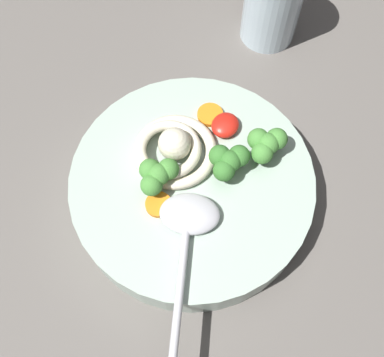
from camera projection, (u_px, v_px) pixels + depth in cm
name	position (u px, v px, depth cm)	size (l,w,h in cm)	color
table_slab	(185.00, 234.00, 52.18)	(100.04, 100.04, 3.76)	#5B5651
soup_bowl	(192.00, 187.00, 49.82)	(25.74, 25.74, 4.80)	#9EB2A3
noodle_pile	(173.00, 149.00, 47.79)	(9.74, 9.55, 3.91)	beige
soup_spoon	(186.00, 230.00, 44.54)	(16.75, 11.17, 1.60)	#B7B7BC
chili_sauce_dollop	(225.00, 125.00, 49.57)	(3.23, 2.91, 1.45)	red
broccoli_floret_rear	(228.00, 161.00, 46.10)	(4.44, 3.82, 3.51)	#7A9E60
broccoli_floret_far	(158.00, 174.00, 45.53)	(4.35, 3.74, 3.44)	#7A9E60
broccoli_floret_beside_chili	(266.00, 144.00, 46.91)	(4.46, 3.84, 3.53)	#7A9E60
carrot_slice_beside_noodles	(158.00, 205.00, 46.18)	(2.68, 2.68, 0.60)	orange
carrot_slice_near_spoon	(210.00, 115.00, 50.65)	(2.86, 2.86, 0.55)	orange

